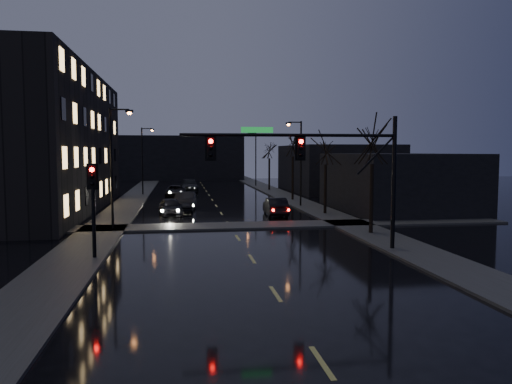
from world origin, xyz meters
name	(u,v)px	position (x,y,z in m)	size (l,w,h in m)	color
ground	(287,311)	(0.00, 0.00, 0.00)	(160.00, 160.00, 0.00)	black
sidewalk_left	(128,203)	(-8.50, 35.00, 0.06)	(3.00, 140.00, 0.12)	#2D2D2B
sidewalk_right	(296,201)	(8.50, 35.00, 0.06)	(3.00, 140.00, 0.12)	#2D2D2B
sidewalk_cross	(230,226)	(0.00, 18.50, 0.06)	(40.00, 3.00, 0.12)	#2D2D2B
apartment_block	(25,142)	(-16.50, 30.00, 6.00)	(12.00, 30.00, 12.00)	black
commercial_right_near	(397,182)	(15.50, 26.00, 2.50)	(10.00, 14.00, 5.00)	black
commercial_right_far	(336,168)	(17.00, 48.00, 3.00)	(12.00, 18.00, 6.00)	black
far_block	(182,158)	(-3.00, 78.00, 4.00)	(22.00, 10.00, 8.00)	black
signal_mast	(324,158)	(3.85, 9.00, 4.87)	(11.11, 0.41, 7.00)	black
signal_pole_left	(93,197)	(-7.50, 8.99, 3.01)	(0.35, 0.41, 4.53)	black
tree_near	(373,135)	(8.40, 14.00, 6.22)	(3.52, 3.52, 8.08)	black
tree_mid_a	(326,144)	(8.40, 24.00, 5.83)	(3.30, 3.30, 7.58)	black
tree_mid_b	(293,138)	(8.40, 36.00, 6.61)	(3.74, 3.74, 8.59)	black
tree_far	(269,145)	(8.40, 50.00, 6.06)	(3.43, 3.43, 7.88)	black
streetlight_l_near	(115,158)	(-7.58, 18.00, 4.77)	(1.53, 0.28, 8.00)	black
streetlight_l_far	(144,155)	(-7.58, 45.00, 4.77)	(1.53, 0.28, 8.00)	black
streetlight_r_mid	(299,156)	(7.58, 30.00, 4.77)	(1.53, 0.28, 8.00)	black
streetlight_r_far	(254,154)	(7.58, 58.00, 4.77)	(1.53, 0.28, 8.00)	black
oncoming_car_a	(171,207)	(-4.19, 25.38, 0.72)	(1.69, 4.21, 1.43)	black
oncoming_car_b	(185,201)	(-3.00, 28.75, 0.80)	(1.69, 4.85, 1.60)	black
oncoming_car_c	(175,191)	(-3.94, 42.61, 0.66)	(2.18, 4.73, 1.31)	black
oncoming_car_d	(190,185)	(-2.18, 49.82, 0.78)	(2.17, 5.35, 1.55)	black
lead_car	(276,207)	(4.23, 23.93, 0.73)	(1.55, 4.44, 1.46)	black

